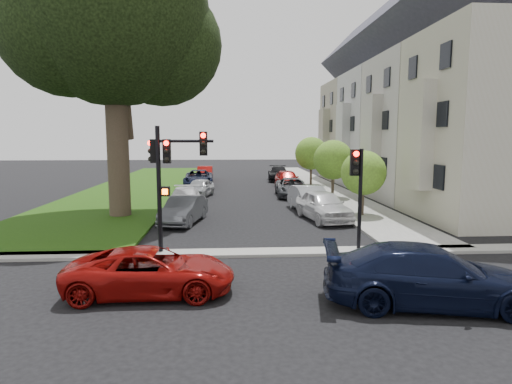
{
  "coord_description": "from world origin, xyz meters",
  "views": [
    {
      "loc": [
        -1.17,
        -13.8,
        4.44
      ],
      "look_at": [
        0.0,
        5.0,
        2.0
      ],
      "focal_mm": 30.0,
      "sensor_mm": 36.0,
      "label": 1
    }
  ],
  "objects": [
    {
      "name": "car_parked_6",
      "position": [
        -3.89,
        11.95,
        0.69
      ],
      "size": [
        2.06,
        4.79,
        1.37
      ],
      "primitive_type": "imported",
      "rotation": [
        0.0,
        0.0,
        0.03
      ],
      "color": "silver",
      "rests_on": "ground"
    },
    {
      "name": "car_parked_3",
      "position": [
        3.83,
        22.98,
        0.79
      ],
      "size": [
        1.89,
        4.63,
        1.57
      ],
      "primitive_type": "imported",
      "rotation": [
        0.0,
        0.0,
        0.01
      ],
      "color": "maroon",
      "rests_on": "ground"
    },
    {
      "name": "car_cross_near",
      "position": [
        -3.41,
        -1.91,
        0.65
      ],
      "size": [
        4.73,
        2.21,
        1.31
      ],
      "primitive_type": "imported",
      "rotation": [
        0.0,
        0.0,
        1.58
      ],
      "color": "maroon",
      "rests_on": "ground"
    },
    {
      "name": "house_d",
      "position": [
        12.45,
        30.5,
        6.93
      ],
      "size": [
        7.7,
        7.55,
        15.97
      ],
      "color": "#A4A190",
      "rests_on": "ground"
    },
    {
      "name": "car_parked_4",
      "position": [
        3.79,
        29.19,
        0.73
      ],
      "size": [
        2.44,
        5.21,
        1.47
      ],
      "primitive_type": "imported",
      "rotation": [
        0.0,
        0.0,
        -0.08
      ],
      "color": "black",
      "rests_on": "ground"
    },
    {
      "name": "house_b",
      "position": [
        12.45,
        15.5,
        6.93
      ],
      "size": [
        7.7,
        7.55,
        15.97
      ],
      "color": "#9F9887",
      "rests_on": "ground"
    },
    {
      "name": "car_parked_1",
      "position": [
        3.57,
        11.01,
        0.77
      ],
      "size": [
        2.12,
        4.8,
        1.53
      ],
      "primitive_type": "imported",
      "rotation": [
        0.0,
        0.0,
        0.11
      ],
      "color": "#999BA0",
      "rests_on": "ground"
    },
    {
      "name": "car_parked_5",
      "position": [
        -3.53,
        8.08,
        0.7
      ],
      "size": [
        2.29,
        4.47,
        1.4
      ],
      "primitive_type": "imported",
      "rotation": [
        0.0,
        0.0,
        -0.2
      ],
      "color": "#3F4247",
      "rests_on": "ground"
    },
    {
      "name": "house_a",
      "position": [
        12.45,
        8.0,
        6.93
      ],
      "size": [
        7.7,
        7.55,
        15.97
      ],
      "color": "silver",
      "rests_on": "ground"
    },
    {
      "name": "car_parked_7",
      "position": [
        -3.41,
        17.83,
        0.68
      ],
      "size": [
        2.35,
        4.21,
        1.35
      ],
      "primitive_type": "imported",
      "rotation": [
        0.0,
        0.0,
        -0.2
      ],
      "color": "#999BA0",
      "rests_on": "ground"
    },
    {
      "name": "traffic_signal_secondary",
      "position": [
        3.71,
        2.19,
        2.78
      ],
      "size": [
        0.51,
        0.41,
        3.99
      ],
      "color": "black",
      "rests_on": "ground"
    },
    {
      "name": "car_parked_2",
      "position": [
        3.48,
        17.57,
        0.69
      ],
      "size": [
        2.47,
        5.02,
        1.37
      ],
      "primitive_type": "imported",
      "rotation": [
        0.0,
        0.0,
        -0.04
      ],
      "color": "#3F4247",
      "rests_on": "ground"
    },
    {
      "name": "small_tree_b",
      "position": [
        6.2,
        16.2,
        2.8
      ],
      "size": [
        2.81,
        2.81,
        4.21
      ],
      "color": "#352E1F",
      "rests_on": "ground"
    },
    {
      "name": "car_parked_8",
      "position": [
        -3.91,
        24.16,
        0.76
      ],
      "size": [
        2.71,
        5.53,
        1.51
      ],
      "primitive_type": "imported",
      "rotation": [
        0.0,
        0.0,
        0.04
      ],
      "color": "black",
      "rests_on": "ground"
    },
    {
      "name": "house_c",
      "position": [
        12.45,
        23.0,
        6.93
      ],
      "size": [
        7.7,
        7.55,
        15.97
      ],
      "color": "#A8A5A4",
      "rests_on": "ground"
    },
    {
      "name": "ground",
      "position": [
        0.0,
        0.0,
        0.0
      ],
      "size": [
        140.0,
        140.0,
        0.0
      ],
      "primitive_type": "plane",
      "color": "black",
      "rests_on": "ground"
    },
    {
      "name": "grass_strip",
      "position": [
        -9.0,
        24.0,
        0.06
      ],
      "size": [
        8.0,
        44.0,
        0.12
      ],
      "primitive_type": "cube",
      "color": "#1B3E0D",
      "rests_on": "ground"
    },
    {
      "name": "traffic_signal_main",
      "position": [
        -3.42,
        2.23,
        3.34
      ],
      "size": [
        2.36,
        0.61,
        4.84
      ],
      "color": "black",
      "rests_on": "ground"
    },
    {
      "name": "small_tree_c",
      "position": [
        6.2,
        24.42,
        2.95
      ],
      "size": [
        2.95,
        2.95,
        4.43
      ],
      "color": "#352E1F",
      "rests_on": "ground"
    },
    {
      "name": "small_tree_a",
      "position": [
        6.2,
        9.26,
        2.46
      ],
      "size": [
        2.47,
        2.47,
        3.71
      ],
      "color": "#352E1F",
      "rests_on": "ground"
    },
    {
      "name": "sidewalk_right",
      "position": [
        6.75,
        24.0,
        0.06
      ],
      "size": [
        3.5,
        44.0,
        0.12
      ],
      "primitive_type": "cube",
      "color": "slate",
      "rests_on": "ground"
    },
    {
      "name": "car_parked_9",
      "position": [
        -3.68,
        30.1,
        0.72
      ],
      "size": [
        1.52,
        4.36,
        1.43
      ],
      "primitive_type": "imported",
      "rotation": [
        0.0,
        0.0,
        -0.0
      ],
      "color": "maroon",
      "rests_on": "ground"
    },
    {
      "name": "sidewalk_cross",
      "position": [
        0.0,
        2.0,
        0.06
      ],
      "size": [
        60.0,
        1.0,
        0.12
      ],
      "primitive_type": "cube",
      "color": "slate",
      "rests_on": "ground"
    },
    {
      "name": "eucalyptus",
      "position": [
        -7.32,
        10.05,
        11.06
      ],
      "size": [
        11.43,
        10.37,
        16.2
      ],
      "color": "#352E1F",
      "rests_on": "ground"
    },
    {
      "name": "car_parked_0",
      "position": [
        3.81,
        8.46,
        0.8
      ],
      "size": [
        2.65,
        4.97,
        1.61
      ],
      "primitive_type": "imported",
      "rotation": [
        0.0,
        0.0,
        0.17
      ],
      "color": "silver",
      "rests_on": "ground"
    },
    {
      "name": "car_cross_far",
      "position": [
        4.07,
        -3.22,
        0.8
      ],
      "size": [
        5.82,
        3.14,
        1.6
      ],
      "primitive_type": "imported",
      "rotation": [
        0.0,
        0.0,
        1.4
      ],
      "color": "black",
      "rests_on": "ground"
    }
  ]
}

